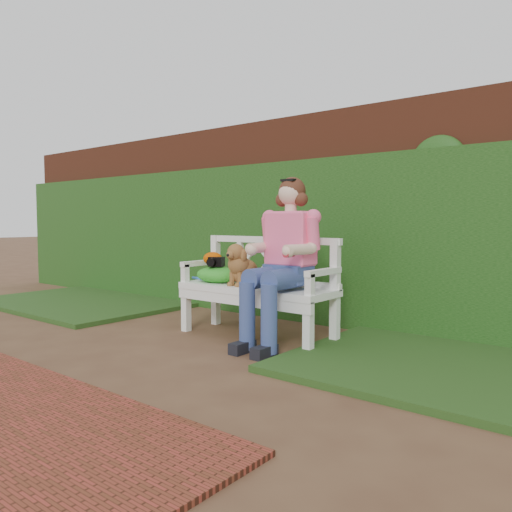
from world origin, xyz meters
The scene contains 12 objects.
ground centered at (0.00, 0.00, 0.00)m, with size 60.00×60.00×0.00m, color #4C3120.
brick_wall centered at (0.00, 1.90, 1.10)m, with size 10.00×0.30×2.20m, color brown.
ivy_hedge centered at (0.00, 1.68, 0.85)m, with size 10.00×0.18×1.70m, color #336424.
grass_left centered at (-2.40, 0.90, 0.03)m, with size 2.60×2.00×0.05m, color black.
grass_right centered at (2.40, 0.90, 0.03)m, with size 2.60×2.00×0.05m, color black.
garden_bench centered at (0.48, 0.76, 0.24)m, with size 1.58×0.60×0.48m, color white, non-canonical shape.
seated_woman centered at (0.84, 0.74, 0.72)m, with size 0.61×0.81×1.44m, color #C83B45, non-canonical shape.
dog centered at (0.37, 0.70, 0.67)m, with size 0.26×0.35×0.39m, color #A36D30, non-canonical shape.
tennis_racket centered at (0.00, 0.77, 0.49)m, with size 0.54×0.23×0.03m, color silver, non-canonical shape.
green_bag centered at (0.03, 0.73, 0.56)m, with size 0.45×0.35×0.15m, color #179F22, non-canonical shape.
camera_item centered at (0.04, 0.71, 0.68)m, with size 0.14×0.10×0.09m, color black.
baseball_glove centered at (-0.05, 0.75, 0.70)m, with size 0.21×0.16×0.13m, color #BE4600.
Camera 1 is at (3.30, -2.77, 1.07)m, focal length 35.00 mm.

